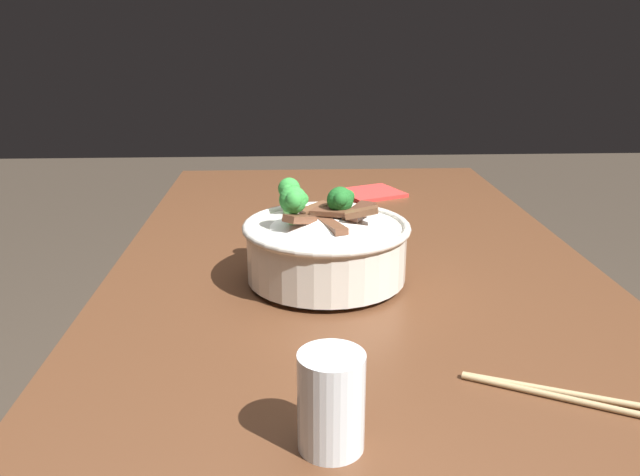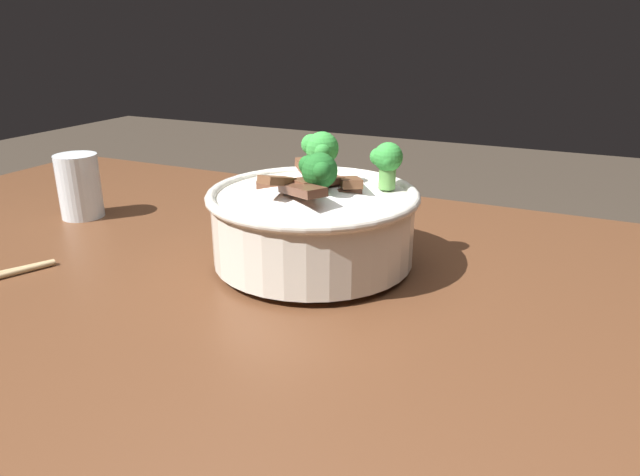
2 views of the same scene
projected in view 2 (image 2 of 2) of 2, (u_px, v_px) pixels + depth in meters
name	position (u px, v px, depth m)	size (l,w,h in m)	color
dining_table	(316.00, 359.00, 0.66)	(1.50, 0.77, 0.80)	#56331E
rice_bowl	(314.00, 217.00, 0.66)	(0.24, 0.24, 0.15)	silver
drinking_glass	(80.00, 190.00, 0.84)	(0.06, 0.06, 0.09)	white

